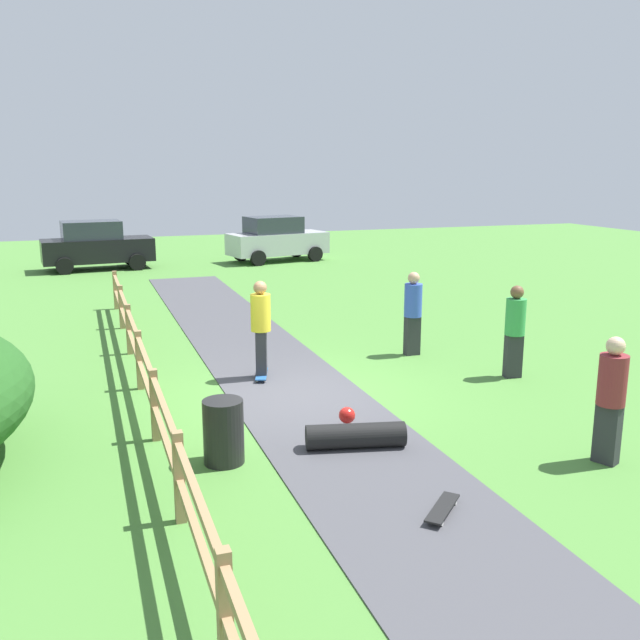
% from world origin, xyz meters
% --- Properties ---
extents(ground_plane, '(60.00, 60.00, 0.00)m').
position_xyz_m(ground_plane, '(0.00, 0.00, 0.00)').
color(ground_plane, '#4C8438').
extents(asphalt_path, '(2.40, 28.00, 0.02)m').
position_xyz_m(asphalt_path, '(0.00, 0.00, 0.01)').
color(asphalt_path, '#47474C').
rests_on(asphalt_path, ground_plane).
extents(wooden_fence, '(0.12, 18.12, 1.10)m').
position_xyz_m(wooden_fence, '(-2.60, 0.00, 0.67)').
color(wooden_fence, '#997A51').
rests_on(wooden_fence, ground_plane).
extents(trash_bin, '(0.56, 0.56, 0.90)m').
position_xyz_m(trash_bin, '(-1.80, -2.41, 0.45)').
color(trash_bin, black).
rests_on(trash_bin, ground_plane).
extents(skater_riding, '(0.48, 0.82, 1.89)m').
position_xyz_m(skater_riding, '(-0.34, 1.16, 1.08)').
color(skater_riding, '#265999').
rests_on(skater_riding, asphalt_path).
extents(skater_fallen, '(1.49, 1.29, 0.36)m').
position_xyz_m(skater_fallen, '(0.11, -2.50, 0.20)').
color(skater_fallen, black).
rests_on(skater_fallen, asphalt_path).
extents(skateboard_loose, '(0.71, 0.70, 0.08)m').
position_xyz_m(skateboard_loose, '(0.32, -4.72, 0.09)').
color(skateboard_loose, black).
rests_on(skateboard_loose, asphalt_path).
extents(bystander_green, '(0.45, 0.45, 1.80)m').
position_xyz_m(bystander_green, '(4.28, -0.33, 1.00)').
color(bystander_green, '#2D2D33').
rests_on(bystander_green, ground_plane).
extents(bystander_blue, '(0.38, 0.38, 1.81)m').
position_xyz_m(bystander_blue, '(3.18, 1.78, 1.01)').
color(bystander_blue, '#2D2D33').
rests_on(bystander_blue, ground_plane).
extents(bystander_maroon, '(0.50, 0.50, 1.79)m').
position_xyz_m(bystander_maroon, '(3.17, -4.15, 0.99)').
color(bystander_maroon, '#2D2D33').
rests_on(bystander_maroon, ground_plane).
extents(parked_car_silver, '(4.45, 2.59, 1.92)m').
position_xyz_m(parked_car_silver, '(4.53, 17.35, 0.96)').
color(parked_car_silver, '#B7B7BC').
rests_on(parked_car_silver, ground_plane).
extents(parked_car_black, '(4.34, 2.29, 1.92)m').
position_xyz_m(parked_car_black, '(-2.85, 17.35, 0.96)').
color(parked_car_black, black).
rests_on(parked_car_black, ground_plane).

